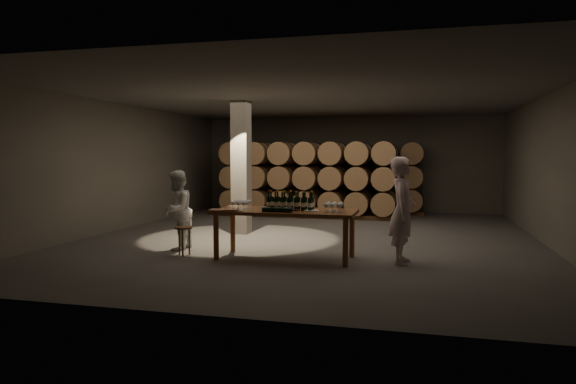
% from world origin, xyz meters
% --- Properties ---
extents(room, '(12.00, 12.00, 12.00)m').
position_xyz_m(room, '(-1.80, 0.20, 1.60)').
color(room, '#53504E').
rests_on(room, ground).
extents(tasting_table, '(2.60, 1.10, 0.90)m').
position_xyz_m(tasting_table, '(0.00, -2.50, 0.80)').
color(tasting_table, brown).
rests_on(tasting_table, ground).
extents(barrel_stack_back, '(6.26, 0.95, 2.31)m').
position_xyz_m(barrel_stack_back, '(-0.57, 5.20, 1.20)').
color(barrel_stack_back, brown).
rests_on(barrel_stack_back, ground).
extents(barrel_stack_front, '(5.48, 0.95, 2.31)m').
position_xyz_m(barrel_stack_front, '(-0.96, 3.80, 1.20)').
color(barrel_stack_front, brown).
rests_on(barrel_stack_front, ground).
extents(bottle_cluster, '(0.87, 0.24, 0.35)m').
position_xyz_m(bottle_cluster, '(0.09, -2.47, 1.03)').
color(bottle_cluster, black).
rests_on(bottle_cluster, tasting_table).
extents(lying_bottles, '(0.65, 0.09, 0.09)m').
position_xyz_m(lying_bottles, '(-0.03, -2.88, 0.94)').
color(lying_bottles, black).
rests_on(lying_bottles, tasting_table).
extents(glass_cluster_left, '(0.30, 0.41, 0.16)m').
position_xyz_m(glass_cluster_left, '(-0.83, -2.54, 1.02)').
color(glass_cluster_left, silver).
rests_on(glass_cluster_left, tasting_table).
extents(glass_cluster_right, '(0.30, 0.41, 0.17)m').
position_xyz_m(glass_cluster_right, '(0.92, -2.58, 1.02)').
color(glass_cluster_right, silver).
rests_on(glass_cluster_right, tasting_table).
extents(plate, '(0.28, 0.28, 0.02)m').
position_xyz_m(plate, '(0.51, -2.55, 0.91)').
color(plate, white).
rests_on(plate, tasting_table).
extents(notebook_near, '(0.30, 0.26, 0.03)m').
position_xyz_m(notebook_near, '(-0.91, -2.91, 0.92)').
color(notebook_near, brown).
rests_on(notebook_near, tasting_table).
extents(notebook_corner, '(0.27, 0.33, 0.03)m').
position_xyz_m(notebook_corner, '(-1.17, -2.92, 0.91)').
color(notebook_corner, brown).
rests_on(notebook_corner, tasting_table).
extents(pen, '(0.14, 0.06, 0.01)m').
position_xyz_m(pen, '(-0.72, -2.95, 0.91)').
color(pen, black).
rests_on(pen, tasting_table).
extents(stool, '(0.33, 0.33, 0.55)m').
position_xyz_m(stool, '(-1.93, -2.71, 0.45)').
color(stool, brown).
rests_on(stool, ground).
extents(person_man, '(0.48, 0.71, 1.88)m').
position_xyz_m(person_man, '(2.11, -2.40, 0.94)').
color(person_man, silver).
rests_on(person_man, ground).
extents(person_woman, '(0.64, 0.80, 1.60)m').
position_xyz_m(person_woman, '(-2.33, -2.16, 0.80)').
color(person_woman, white).
rests_on(person_woman, ground).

